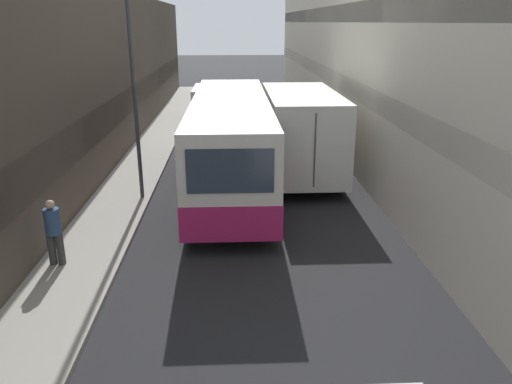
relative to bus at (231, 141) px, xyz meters
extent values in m
plane|color=#232326|center=(0.68, -2.69, -1.61)|extent=(150.00, 150.00, 0.00)
cube|color=#9E998E|center=(-3.54, -2.69, -1.56)|extent=(1.90, 60.00, 0.12)
cube|color=#51473D|center=(-5.69, -2.69, 1.73)|extent=(2.40, 60.00, 6.69)
cube|color=black|center=(-5.03, -2.69, -0.28)|extent=(1.08, 60.00, 2.68)
cube|color=#333D47|center=(5.08, -2.69, 1.44)|extent=(1.08, 60.00, 0.70)
cube|color=#333D47|center=(5.08, -2.69, 4.12)|extent=(1.08, 60.00, 0.70)
cube|color=silver|center=(0.00, 0.00, 0.12)|extent=(2.45, 11.09, 2.62)
cube|color=#B21E5B|center=(0.00, 0.00, -0.74)|extent=(2.48, 11.11, 0.90)
cube|color=#2D3847|center=(0.00, 0.00, 0.51)|extent=(2.49, 10.20, 0.84)
cube|color=#2D3847|center=(0.00, -5.55, 0.58)|extent=(2.01, 0.04, 1.05)
cylinder|color=black|center=(-1.08, 3.44, -1.11)|extent=(0.24, 1.00, 1.00)
cylinder|color=black|center=(1.08, 3.44, -1.11)|extent=(0.24, 1.00, 1.00)
cylinder|color=black|center=(-1.08, -3.43, -1.11)|extent=(0.24, 1.00, 1.00)
cylinder|color=black|center=(1.08, -3.43, -1.11)|extent=(0.24, 1.00, 1.00)
cube|color=silver|center=(2.52, 5.24, -0.15)|extent=(2.33, 2.35, 2.11)
cube|color=silver|center=(2.52, 1.04, 0.13)|extent=(2.42, 6.05, 2.67)
cube|color=#4C4C4C|center=(2.52, -1.99, 0.13)|extent=(0.05, 0.02, 2.27)
cylinder|color=black|center=(1.43, 5.24, -1.13)|extent=(0.22, 0.96, 0.96)
cylinder|color=black|center=(3.62, 5.24, -1.13)|extent=(0.22, 0.96, 0.96)
cylinder|color=black|center=(1.43, -0.62, -1.13)|extent=(0.22, 0.96, 0.96)
cylinder|color=black|center=(3.62, -0.62, -1.13)|extent=(0.22, 0.96, 0.96)
cube|color=#BCBCC1|center=(-1.20, 12.08, -0.52)|extent=(1.83, 4.06, 1.68)
cube|color=#2D3847|center=(-1.20, 13.80, -0.23)|extent=(1.46, 0.04, 0.59)
cylinder|color=black|center=(-2.03, 13.25, -1.29)|extent=(0.16, 0.64, 0.64)
cylinder|color=black|center=(-0.38, 13.25, -1.29)|extent=(0.16, 0.64, 0.64)
cylinder|color=black|center=(-2.03, 10.90, -1.29)|extent=(0.16, 0.64, 0.64)
cylinder|color=black|center=(-0.38, 10.90, -1.29)|extent=(0.16, 0.64, 0.64)
cylinder|color=#383838|center=(-4.09, -5.89, -1.12)|extent=(0.17, 0.17, 0.76)
cylinder|color=#383838|center=(-3.90, -5.89, -1.12)|extent=(0.17, 0.17, 0.76)
cylinder|color=navy|center=(-4.00, -5.89, -0.44)|extent=(0.35, 0.35, 0.60)
sphere|color=tan|center=(-4.00, -5.89, -0.03)|extent=(0.21, 0.21, 0.21)
cylinder|color=#38383D|center=(-2.84, -1.32, 2.46)|extent=(0.12, 0.12, 7.91)
camera|label=1|loc=(0.08, -16.44, 3.80)|focal=35.00mm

